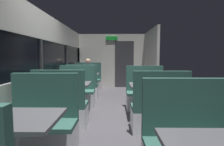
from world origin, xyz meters
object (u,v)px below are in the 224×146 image
(bench_mid_window_facing_entry, at_px, (77,95))
(bench_near_window_facing_entry, at_px, (42,130))
(bench_rear_aisle_facing_entry, at_px, (145,96))
(bench_mid_window_facing_end, at_px, (61,110))
(bench_far_window_facing_end, at_px, (83,88))
(dining_table_far_window, at_px, (86,76))
(dining_table_rear_aisle, at_px, (151,89))
(seated_passenger, at_px, (88,77))
(coffee_cup_primary, at_px, (64,81))
(bench_rear_aisle_facing_end, at_px, (159,113))
(bench_far_window_facing_entry, at_px, (89,82))
(dining_table_near_window, at_px, (13,127))
(dining_table_mid_window, at_px, (70,87))

(bench_mid_window_facing_entry, bearing_deg, bench_near_window_facing_entry, -90.00)
(bench_mid_window_facing_entry, bearing_deg, bench_rear_aisle_facing_entry, -6.38)
(bench_mid_window_facing_end, height_order, bench_rear_aisle_facing_entry, same)
(bench_far_window_facing_end, bearing_deg, dining_table_far_window, 90.00)
(bench_near_window_facing_entry, xyz_separation_m, bench_far_window_facing_end, (0.00, 3.29, 0.00))
(bench_near_window_facing_entry, xyz_separation_m, bench_mid_window_facing_end, (0.00, 0.95, 0.00))
(bench_far_window_facing_end, xyz_separation_m, bench_rear_aisle_facing_entry, (1.79, -1.15, 0.00))
(dining_table_rear_aisle, distance_m, seated_passenger, 3.64)
(bench_near_window_facing_entry, distance_m, seated_passenger, 4.62)
(seated_passenger, relative_size, coffee_cup_primary, 14.00)
(dining_table_rear_aisle, distance_m, bench_rear_aisle_facing_end, 0.77)
(bench_far_window_facing_entry, height_order, seated_passenger, seated_passenger)
(dining_table_far_window, relative_size, bench_rear_aisle_facing_entry, 0.82)
(bench_mid_window_facing_end, relative_size, dining_table_far_window, 1.22)
(dining_table_near_window, height_order, bench_far_window_facing_end, bench_far_window_facing_end)
(bench_far_window_facing_end, height_order, dining_table_rear_aisle, bench_far_window_facing_end)
(bench_near_window_facing_entry, xyz_separation_m, bench_far_window_facing_entry, (0.00, 4.69, 0.00))
(bench_near_window_facing_entry, relative_size, coffee_cup_primary, 12.22)
(bench_far_window_facing_end, bearing_deg, dining_table_near_window, -90.00)
(dining_table_mid_window, xyz_separation_m, bench_far_window_facing_entry, (0.00, 3.04, -0.31))
(bench_mid_window_facing_entry, distance_m, coffee_cup_primary, 0.77)
(dining_table_rear_aisle, xyz_separation_m, seated_passenger, (-1.79, 3.17, -0.10))
(bench_rear_aisle_facing_entry, bearing_deg, seated_passenger, 125.90)
(bench_rear_aisle_facing_entry, bearing_deg, coffee_cup_primary, -168.20)
(seated_passenger, height_order, coffee_cup_primary, seated_passenger)
(dining_table_near_window, height_order, dining_table_mid_window, same)
(seated_passenger, bearing_deg, bench_far_window_facing_end, -90.00)
(bench_mid_window_facing_entry, distance_m, dining_table_rear_aisle, 2.03)
(dining_table_near_window, distance_m, bench_far_window_facing_end, 4.00)
(dining_table_mid_window, distance_m, bench_rear_aisle_facing_end, 2.03)
(dining_table_near_window, relative_size, bench_rear_aisle_facing_entry, 0.82)
(bench_far_window_facing_end, relative_size, bench_far_window_facing_entry, 1.00)
(bench_near_window_facing_entry, relative_size, bench_rear_aisle_facing_entry, 1.00)
(bench_rear_aisle_facing_end, height_order, bench_rear_aisle_facing_entry, same)
(bench_far_window_facing_end, height_order, bench_rear_aisle_facing_entry, same)
(coffee_cup_primary, bearing_deg, seated_passenger, 87.00)
(dining_table_near_window, bearing_deg, coffee_cup_primary, 93.53)
(dining_table_near_window, distance_m, bench_near_window_facing_entry, 0.77)
(bench_mid_window_facing_entry, bearing_deg, dining_table_mid_window, -90.00)
(bench_far_window_facing_entry, xyz_separation_m, bench_rear_aisle_facing_end, (1.79, -3.94, 0.00))
(bench_rear_aisle_facing_end, bearing_deg, dining_table_far_window, 118.88)
(dining_table_rear_aisle, distance_m, coffee_cup_primary, 1.97)
(bench_mid_window_facing_end, xyz_separation_m, dining_table_far_window, (0.00, 3.04, 0.31))
(dining_table_near_window, relative_size, bench_mid_window_facing_entry, 0.82)
(bench_mid_window_facing_end, bearing_deg, bench_rear_aisle_facing_entry, 33.81)
(bench_far_window_facing_end, bearing_deg, bench_rear_aisle_facing_end, -54.88)
(bench_rear_aisle_facing_end, distance_m, coffee_cup_primary, 2.23)
(dining_table_far_window, distance_m, bench_far_window_facing_end, 0.77)
(dining_table_near_window, xyz_separation_m, dining_table_far_window, (0.00, 4.69, 0.00))
(dining_table_near_window, relative_size, dining_table_rear_aisle, 1.00)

